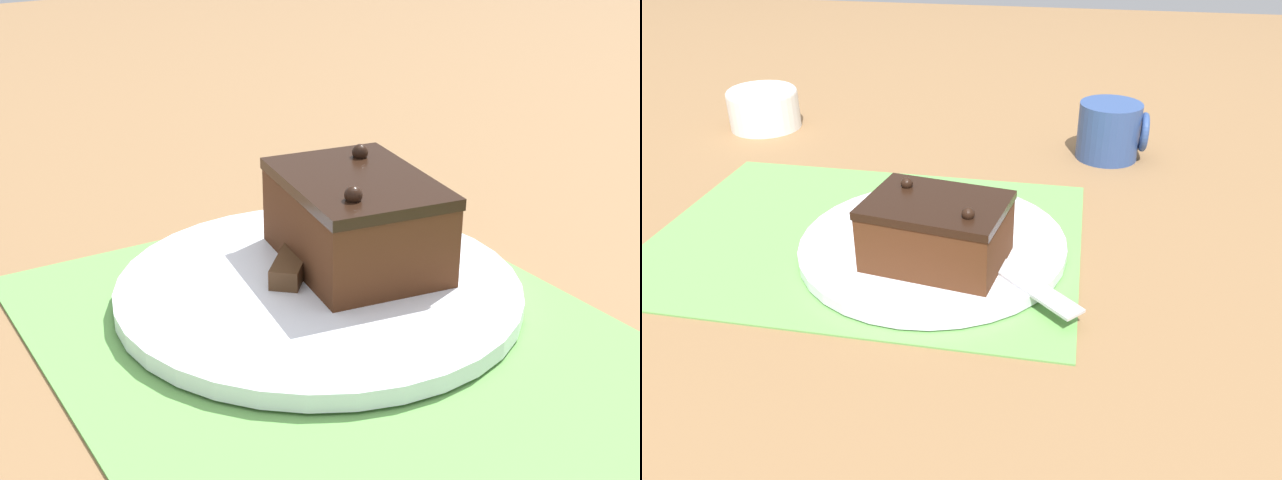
{
  "view_description": "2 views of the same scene",
  "coord_description": "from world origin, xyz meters",
  "views": [
    {
      "loc": [
        -0.38,
        0.27,
        0.29
      ],
      "look_at": [
        0.07,
        -0.01,
        0.05
      ],
      "focal_mm": 50.0,
      "sensor_mm": 36.0,
      "label": 1
    },
    {
      "loc": [
        0.21,
        -0.56,
        0.34
      ],
      "look_at": [
        0.11,
        -0.03,
        0.03
      ],
      "focal_mm": 35.0,
      "sensor_mm": 36.0,
      "label": 2
    }
  ],
  "objects": [
    {
      "name": "chocolate_cake",
      "position": [
        0.09,
        -0.06,
        0.05
      ],
      "size": [
        0.14,
        0.11,
        0.07
      ],
      "rotation": [
        0.0,
        0.0,
        -0.15
      ],
      "color": "#472614",
      "rests_on": "cake_plate"
    },
    {
      "name": "placemat_woven",
      "position": [
        0.0,
        0.0,
        0.0
      ],
      "size": [
        0.46,
        0.34,
        0.0
      ],
      "primitive_type": "cube",
      "color": "#609E4C",
      "rests_on": "ground_plane"
    },
    {
      "name": "ground_plane",
      "position": [
        0.0,
        0.0,
        0.0
      ],
      "size": [
        3.0,
        3.0,
        0.0
      ],
      "primitive_type": "plane",
      "color": "olive"
    },
    {
      "name": "cake_plate",
      "position": [
        0.08,
        -0.02,
        0.01
      ],
      "size": [
        0.28,
        0.28,
        0.01
      ],
      "color": "white",
      "rests_on": "placemat_woven"
    },
    {
      "name": "serving_knife",
      "position": [
        0.13,
        -0.03,
        0.02
      ],
      "size": [
        0.17,
        0.15,
        0.01
      ],
      "rotation": [
        0.0,
        0.0,
        3.98
      ],
      "color": "#472D19",
      "rests_on": "cake_plate"
    }
  ]
}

